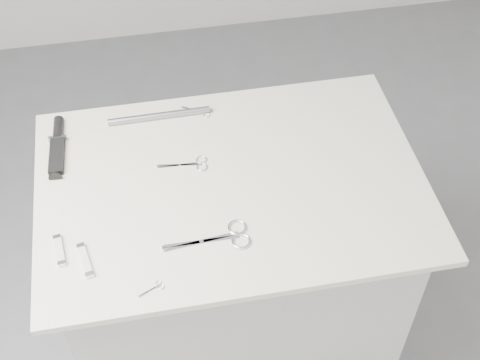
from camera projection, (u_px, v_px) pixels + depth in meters
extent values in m
cube|color=slate|center=(234.00, 353.00, 2.41)|extent=(4.00, 4.00, 0.01)
cube|color=#B1B1AE|center=(233.00, 283.00, 2.07)|extent=(0.90, 0.60, 0.90)
cube|color=beige|center=(231.00, 184.00, 1.73)|extent=(1.00, 0.70, 0.02)
cube|color=silver|center=(201.00, 242.00, 1.59)|extent=(0.18, 0.04, 0.00)
cylinder|color=silver|center=(201.00, 241.00, 1.59)|extent=(0.01, 0.01, 0.00)
torus|color=silver|center=(237.00, 227.00, 1.62)|extent=(0.05, 0.05, 0.01)
torus|color=silver|center=(241.00, 241.00, 1.59)|extent=(0.05, 0.05, 0.01)
cube|color=silver|center=(180.00, 165.00, 1.76)|extent=(0.12, 0.03, 0.00)
cylinder|color=silver|center=(180.00, 165.00, 1.76)|extent=(0.01, 0.01, 0.00)
torus|color=silver|center=(201.00, 160.00, 1.77)|extent=(0.03, 0.03, 0.00)
torus|color=silver|center=(202.00, 167.00, 1.75)|extent=(0.03, 0.03, 0.00)
cube|color=silver|center=(195.00, 110.00, 1.90)|extent=(0.07, 0.05, 0.00)
cylinder|color=silver|center=(195.00, 110.00, 1.90)|extent=(0.00, 0.00, 0.00)
torus|color=silver|center=(209.00, 111.00, 1.90)|extent=(0.02, 0.02, 0.00)
torus|color=silver|center=(207.00, 115.00, 1.89)|extent=(0.02, 0.02, 0.00)
cube|color=silver|center=(149.00, 291.00, 1.50)|extent=(0.05, 0.03, 0.00)
cylinder|color=silver|center=(149.00, 291.00, 1.50)|extent=(0.00, 0.00, 0.00)
torus|color=silver|center=(159.00, 283.00, 1.51)|extent=(0.01, 0.01, 0.00)
torus|color=silver|center=(161.00, 287.00, 1.50)|extent=(0.01, 0.01, 0.00)
cube|color=black|center=(57.00, 156.00, 1.77)|extent=(0.04, 0.13, 0.02)
cube|color=gray|center=(58.00, 139.00, 1.82)|extent=(0.05, 0.01, 0.02)
cylinder|color=black|center=(58.00, 129.00, 1.84)|extent=(0.03, 0.08, 0.03)
cube|color=beige|center=(59.00, 251.00, 1.57)|extent=(0.03, 0.09, 0.01)
cube|color=silver|center=(57.00, 238.00, 1.59)|extent=(0.02, 0.01, 0.01)
cube|color=silver|center=(62.00, 264.00, 1.54)|extent=(0.02, 0.01, 0.01)
cube|color=beige|center=(85.00, 260.00, 1.55)|extent=(0.04, 0.10, 0.01)
cube|color=silver|center=(81.00, 246.00, 1.57)|extent=(0.02, 0.02, 0.01)
cube|color=silver|center=(89.00, 275.00, 1.52)|extent=(0.02, 0.02, 0.01)
cylinder|color=gray|center=(159.00, 116.00, 1.88)|extent=(0.29, 0.02, 0.02)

